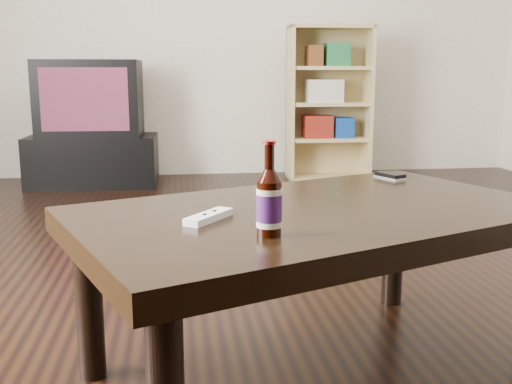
{
  "coord_description": "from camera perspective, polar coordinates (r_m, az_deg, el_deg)",
  "views": [
    {
      "loc": [
        -0.43,
        -2.06,
        0.85
      ],
      "look_at": [
        -0.25,
        -0.76,
        0.59
      ],
      "focal_mm": 42.0,
      "sensor_mm": 36.0,
      "label": 1
    }
  ],
  "objects": [
    {
      "name": "coffee_table",
      "position": [
        1.66,
        5.74,
        -3.68
      ],
      "size": [
        1.48,
        1.18,
        0.48
      ],
      "rotation": [
        0.0,
        0.0,
        0.38
      ],
      "color": "black",
      "rests_on": "floor"
    },
    {
      "name": "phone",
      "position": [
        2.15,
        12.65,
        1.52
      ],
      "size": [
        0.1,
        0.12,
        0.02
      ],
      "rotation": [
        0.0,
        0.0,
        0.44
      ],
      "color": "#B2B2B4",
      "rests_on": "coffee_table"
    },
    {
      "name": "bookshelf",
      "position": [
        4.86,
        6.81,
        8.63
      ],
      "size": [
        0.66,
        0.32,
        1.21
      ],
      "rotation": [
        0.0,
        0.0,
        -0.03
      ],
      "color": "tan",
      "rests_on": "floor"
    },
    {
      "name": "floor",
      "position": [
        2.27,
        3.79,
        -10.8
      ],
      "size": [
        5.0,
        6.0,
        0.01
      ],
      "primitive_type": "cube",
      "color": "black",
      "rests_on": "ground"
    },
    {
      "name": "remote",
      "position": [
        1.5,
        -4.53,
        -2.36
      ],
      "size": [
        0.13,
        0.16,
        0.02
      ],
      "rotation": [
        0.0,
        0.0,
        -0.64
      ],
      "color": "silver",
      "rests_on": "coffee_table"
    },
    {
      "name": "wall_back",
      "position": [
        5.11,
        -2.99,
        16.9
      ],
      "size": [
        5.0,
        0.02,
        2.7
      ],
      "primitive_type": "cube",
      "color": "beige",
      "rests_on": "ground"
    },
    {
      "name": "tv",
      "position": [
        4.69,
        -15.53,
        8.6
      ],
      "size": [
        0.76,
        0.5,
        0.56
      ],
      "rotation": [
        0.0,
        0.0,
        -0.04
      ],
      "color": "black",
      "rests_on": "tv_stand"
    },
    {
      "name": "tv_stand",
      "position": [
        4.74,
        -15.23,
        2.91
      ],
      "size": [
        0.97,
        0.51,
        0.38
      ],
      "primitive_type": "cube",
      "rotation": [
        0.0,
        0.0,
        -0.04
      ],
      "color": "black",
      "rests_on": "floor"
    },
    {
      "name": "beer_bottle",
      "position": [
        1.34,
        1.27,
        -1.05
      ],
      "size": [
        0.07,
        0.07,
        0.22
      ],
      "rotation": [
        0.0,
        0.0,
        0.22
      ],
      "color": "black",
      "rests_on": "coffee_table"
    }
  ]
}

